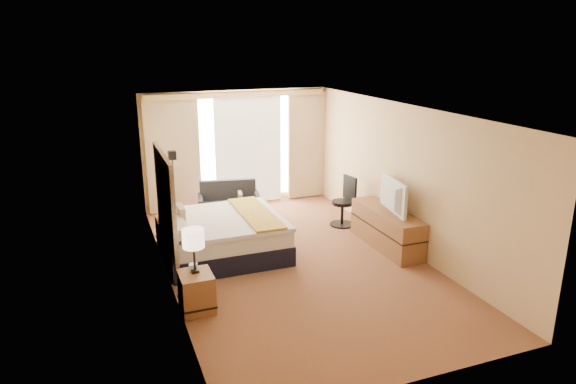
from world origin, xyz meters
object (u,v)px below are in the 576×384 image
object	(u,v)px
lamp_left	(193,239)
desk_chair	(345,204)
media_dresser	(386,229)
floor_lamp	(173,175)
loveseat	(229,207)
nightstand_left	(196,292)
television	(388,195)
bed	(222,236)
nightstand_right	(170,232)
lamp_right	(166,196)

from	to	relation	value
lamp_left	desk_chair	bearing A→B (deg)	33.50
media_dresser	floor_lamp	size ratio (longest dim) A/B	1.13
media_dresser	loveseat	bearing A→B (deg)	132.79
floor_lamp	nightstand_left	bearing A→B (deg)	-94.24
desk_chair	television	distance (m)	1.49
nightstand_left	television	xyz separation A→B (m)	(3.65, 0.99, 0.73)
bed	lamp_left	xyz separation A→B (m)	(-0.80, -1.70, 0.68)
bed	loveseat	distance (m)	1.88
bed	desk_chair	bearing A→B (deg)	12.90
floor_lamp	television	xyz separation A→B (m)	(3.40, -2.36, -0.12)
nightstand_right	floor_lamp	xyz separation A→B (m)	(0.25, 0.85, 0.85)
nightstand_right	lamp_left	distance (m)	2.57
nightstand_left	loveseat	world-z (taller)	loveseat
bed	nightstand_left	bearing A→B (deg)	-114.79
nightstand_left	media_dresser	world-z (taller)	media_dresser
lamp_left	nightstand_right	bearing A→B (deg)	90.13
desk_chair	lamp_right	distance (m)	3.58
bed	lamp_left	size ratio (longest dim) A/B	3.19
television	lamp_left	bearing A→B (deg)	113.77
desk_chair	floor_lamp	bearing A→B (deg)	152.62
nightstand_right	bed	world-z (taller)	bed
bed	media_dresser	bearing A→B (deg)	-13.66
nightstand_right	desk_chair	distance (m)	3.52
nightstand_right	television	bearing A→B (deg)	-22.44
lamp_right	television	bearing A→B (deg)	-21.97
nightstand_left	television	distance (m)	3.85
nightstand_right	lamp_left	size ratio (longest dim) A/B	0.86
bed	lamp_right	bearing A→B (deg)	139.13
bed	lamp_right	xyz separation A→B (m)	(-0.84, 0.72, 0.61)
bed	floor_lamp	bearing A→B (deg)	109.35
media_dresser	television	world-z (taller)	television
floor_lamp	media_dresser	bearing A→B (deg)	-33.68
loveseat	lamp_left	xyz separation A→B (m)	(-1.39, -3.49, 0.78)
media_dresser	desk_chair	bearing A→B (deg)	98.05
nightstand_right	loveseat	distance (m)	1.74
bed	lamp_left	distance (m)	2.00
bed	loveseat	bearing A→B (deg)	71.79
nightstand_right	desk_chair	world-z (taller)	desk_chair
nightstand_left	bed	size ratio (longest dim) A/B	0.27
bed	television	distance (m)	3.01
nightstand_left	nightstand_right	size ratio (longest dim) A/B	1.00
media_dresser	lamp_right	world-z (taller)	lamp_right
loveseat	lamp_left	world-z (taller)	lamp_left
media_dresser	desk_chair	world-z (taller)	desk_chair
desk_chair	loveseat	bearing A→B (deg)	140.43
nightstand_right	floor_lamp	distance (m)	1.23
nightstand_right	loveseat	size ratio (longest dim) A/B	0.40
lamp_left	television	world-z (taller)	television
nightstand_right	television	world-z (taller)	television
loveseat	desk_chair	xyz separation A→B (m)	(2.12, -1.17, 0.19)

